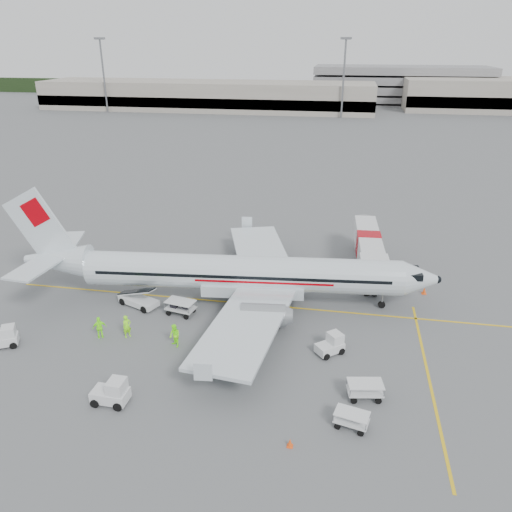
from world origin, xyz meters
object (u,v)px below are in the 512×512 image
(tug_mid, at_px, (110,391))
(tug_aft, at_px, (3,337))
(tug_fore, at_px, (330,344))
(jet_bridge, at_px, (368,252))
(belt_loader, at_px, (138,292))
(aircraft, at_px, (242,251))

(tug_mid, height_order, tug_aft, tug_mid)
(tug_mid, bearing_deg, tug_fore, 32.16)
(tug_fore, height_order, tug_aft, tug_aft)
(jet_bridge, distance_m, belt_loader, 22.66)
(tug_fore, bearing_deg, tug_aft, 148.26)
(aircraft, distance_m, belt_loader, 9.84)
(belt_loader, distance_m, tug_fore, 17.38)
(jet_bridge, bearing_deg, tug_mid, -128.32)
(tug_mid, xyz_separation_m, tug_aft, (-10.87, 4.58, -0.08))
(tug_mid, relative_size, tug_aft, 1.10)
(aircraft, distance_m, tug_fore, 11.13)
(jet_bridge, bearing_deg, aircraft, -144.24)
(aircraft, xyz_separation_m, jet_bridge, (10.95, 8.78, -2.97))
(jet_bridge, bearing_deg, tug_fore, -104.03)
(tug_mid, bearing_deg, belt_loader, 106.04)
(tug_mid, distance_m, tug_aft, 11.80)
(jet_bridge, height_order, tug_mid, jet_bridge)
(belt_loader, xyz_separation_m, tug_fore, (16.82, -4.38, -0.51))
(tug_fore, bearing_deg, belt_loader, 125.61)
(aircraft, relative_size, tug_fore, 17.62)
(aircraft, relative_size, tug_mid, 15.66)
(tug_mid, bearing_deg, jet_bridge, 56.18)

